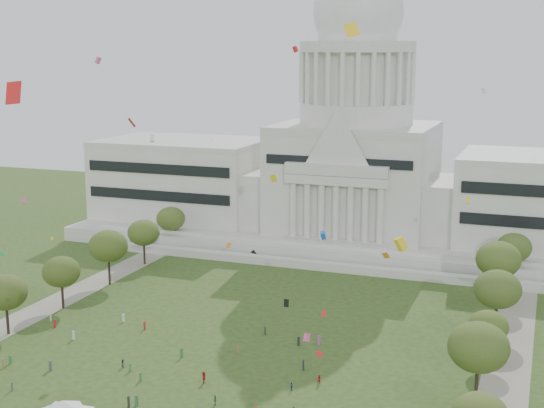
{
  "coord_description": "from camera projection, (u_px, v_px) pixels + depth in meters",
  "views": [
    {
      "loc": [
        52.43,
        -96.8,
        54.11
      ],
      "look_at": [
        0.0,
        45.0,
        24.0
      ],
      "focal_mm": 50.0,
      "sensor_mm": 36.0,
      "label": 1
    }
  ],
  "objects": [
    {
      "name": "row_tree_r_5",
      "position": [
        498.0,
        259.0,
        165.28
      ],
      "size": [
        9.82,
        9.82,
        13.96
      ],
      "color": "black",
      "rests_on": "ground"
    },
    {
      "name": "row_tree_l_3",
      "position": [
        61.0,
        272.0,
        162.04
      ],
      "size": [
        8.12,
        8.12,
        11.55
      ],
      "color": "black",
      "rests_on": "ground"
    },
    {
      "name": "path_left",
      "position": [
        37.0,
        312.0,
        161.36
      ],
      "size": [
        8.0,
        160.0,
        0.04
      ],
      "primitive_type": "cube",
      "color": "gray",
      "rests_on": "ground"
    },
    {
      "name": "row_tree_r_6",
      "position": [
        514.0,
        247.0,
        181.22
      ],
      "size": [
        8.42,
        8.42,
        11.97
      ],
      "color": "black",
      "rests_on": "ground"
    },
    {
      "name": "person_8",
      "position": [
        123.0,
        363.0,
        132.65
      ],
      "size": [
        0.87,
        0.75,
        1.53
      ],
      "primitive_type": "imported",
      "rotation": [
        0.0,
        0.0,
        2.65
      ],
      "color": "#4C4C51",
      "rests_on": "ground"
    },
    {
      "name": "kite_swarm",
      "position": [
        173.0,
        225.0,
        113.98
      ],
      "size": [
        91.3,
        110.72,
        60.99
      ],
      "color": "white",
      "rests_on": "ground"
    },
    {
      "name": "row_tree_l_6",
      "position": [
        171.0,
        219.0,
        213.77
      ],
      "size": [
        8.19,
        8.19,
        11.64
      ],
      "color": "black",
      "rests_on": "ground"
    },
    {
      "name": "row_tree_l_2",
      "position": [
        6.0,
        292.0,
        147.02
      ],
      "size": [
        8.42,
        8.42,
        11.97
      ],
      "color": "black",
      "rests_on": "ground"
    },
    {
      "name": "capitol",
      "position": [
        355.0,
        166.0,
        217.58
      ],
      "size": [
        160.0,
        64.5,
        91.3
      ],
      "color": "beige",
      "rests_on": "ground"
    },
    {
      "name": "event_tent",
      "position": [
        63.0,
        407.0,
        109.15
      ],
      "size": [
        9.79,
        9.79,
        5.15
      ],
      "color": "#4C4C4C",
      "rests_on": "ground"
    },
    {
      "name": "distant_crowd",
      "position": [
        148.0,
        357.0,
        135.11
      ],
      "size": [
        63.0,
        38.58,
        1.91
      ],
      "color": "#B21E1E",
      "rests_on": "ground"
    },
    {
      "name": "ground",
      "position": [
        172.0,
        408.0,
        117.45
      ],
      "size": [
        400.0,
        400.0,
        0.0
      ],
      "primitive_type": "plane",
      "color": "#2F431A",
      "rests_on": "ground"
    },
    {
      "name": "person_5",
      "position": [
        204.0,
        377.0,
        126.42
      ],
      "size": [
        1.33,
        1.95,
        1.96
      ],
      "primitive_type": "imported",
      "rotation": [
        0.0,
        0.0,
        1.95
      ],
      "color": "#B21E1E",
      "rests_on": "ground"
    },
    {
      "name": "row_tree_l_5",
      "position": [
        144.0,
        233.0,
        196.5
      ],
      "size": [
        8.33,
        8.33,
        11.85
      ],
      "color": "black",
      "rests_on": "ground"
    },
    {
      "name": "person_10",
      "position": [
        292.0,
        387.0,
        123.56
      ],
      "size": [
        0.52,
        0.86,
        1.4
      ],
      "primitive_type": "imported",
      "rotation": [
        0.0,
        0.0,
        1.66
      ],
      "color": "navy",
      "rests_on": "ground"
    },
    {
      "name": "row_tree_r_3",
      "position": [
        488.0,
        327.0,
        132.68
      ],
      "size": [
        7.01,
        7.01,
        9.98
      ],
      "color": "black",
      "rests_on": "ground"
    },
    {
      "name": "row_tree_l_4",
      "position": [
        108.0,
        246.0,
        178.82
      ],
      "size": [
        9.29,
        9.29,
        13.21
      ],
      "color": "black",
      "rests_on": "ground"
    },
    {
      "name": "row_tree_r_4",
      "position": [
        498.0,
        289.0,
        146.44
      ],
      "size": [
        9.19,
        9.19,
        13.06
      ],
      "color": "black",
      "rests_on": "ground"
    },
    {
      "name": "person_2",
      "position": [
        320.0,
        379.0,
        125.86
      ],
      "size": [
        0.98,
        0.94,
        1.74
      ],
      "primitive_type": "imported",
      "rotation": [
        0.0,
        0.0,
        0.69
      ],
      "color": "#B21E1E",
      "rests_on": "ground"
    },
    {
      "name": "path_right",
      "position": [
        506.0,
        377.0,
        128.71
      ],
      "size": [
        8.0,
        160.0,
        0.04
      ],
      "primitive_type": "cube",
      "color": "gray",
      "rests_on": "ground"
    },
    {
      "name": "person_4",
      "position": [
        215.0,
        400.0,
        118.42
      ],
      "size": [
        0.86,
        1.11,
        1.68
      ],
      "primitive_type": "imported",
      "rotation": [
        0.0,
        0.0,
        5.09
      ],
      "color": "#33723F",
      "rests_on": "ground"
    },
    {
      "name": "row_tree_r_2",
      "position": [
        479.0,
        347.0,
        116.57
      ],
      "size": [
        9.55,
        9.55,
        13.58
      ],
      "color": "black",
      "rests_on": "ground"
    }
  ]
}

